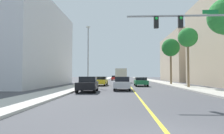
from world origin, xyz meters
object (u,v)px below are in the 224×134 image
at_px(car_silver, 122,83).
at_px(car_green, 141,81).
at_px(street_lamp, 88,53).
at_px(delivery_truck, 122,75).
at_px(car_black, 88,84).
at_px(car_red, 115,78).
at_px(car_yellow, 101,81).
at_px(palm_mid, 188,38).
at_px(traffic_signal_mast, 201,34).
at_px(palm_far, 171,48).

xyz_separation_m(car_silver, car_green, (2.87, 7.91, -0.06)).
xyz_separation_m(street_lamp, delivery_truck, (5.26, 14.30, -3.53)).
bearing_deg(car_black, street_lamp, -82.30).
relative_size(street_lamp, car_red, 2.07).
distance_m(street_lamp, car_yellow, 4.90).
distance_m(car_black, delivery_truck, 24.87).
distance_m(palm_mid, car_silver, 10.93).
height_order(street_lamp, car_red, street_lamp).
xyz_separation_m(car_green, car_black, (-6.38, -10.33, 0.07)).
xyz_separation_m(palm_mid, car_black, (-12.09, -6.02, -5.73)).
relative_size(car_red, car_black, 1.14).
distance_m(car_yellow, delivery_truck, 13.75).
bearing_deg(car_black, car_red, -94.21).
relative_size(traffic_signal_mast, car_black, 1.90).
bearing_deg(palm_mid, traffic_signal_mast, -105.07).
bearing_deg(car_green, car_black, -121.34).
relative_size(street_lamp, delivery_truck, 1.09).
bearing_deg(car_green, palm_mid, -36.68).
bearing_deg(delivery_truck, car_silver, -87.97).
height_order(car_red, delivery_truck, delivery_truck).
relative_size(palm_far, car_green, 1.79).
relative_size(car_red, car_yellow, 0.98).
height_order(traffic_signal_mast, street_lamp, street_lamp).
relative_size(car_green, car_black, 1.13).
bearing_deg(car_silver, car_yellow, 113.08).
relative_size(palm_far, car_red, 1.77).
bearing_deg(traffic_signal_mast, car_green, 99.22).
bearing_deg(delivery_truck, palm_far, -47.81).
distance_m(palm_far, car_yellow, 13.61).
relative_size(traffic_signal_mast, car_silver, 1.89).
bearing_deg(traffic_signal_mast, car_black, 148.07).
bearing_deg(car_red, car_silver, -85.27).
distance_m(palm_mid, car_green, 9.21).
distance_m(traffic_signal_mast, palm_far, 20.39).
bearing_deg(car_silver, palm_far, 56.75).
xyz_separation_m(street_lamp, car_green, (8.16, 0.02, -4.46)).
bearing_deg(car_yellow, traffic_signal_mast, 119.43).
height_order(street_lamp, palm_far, street_lamp).
bearing_deg(delivery_truck, car_black, -96.09).
relative_size(car_red, delivery_truck, 0.53).
bearing_deg(traffic_signal_mast, car_yellow, 117.72).
height_order(traffic_signal_mast, car_silver, traffic_signal_mast).
bearing_deg(street_lamp, palm_mid, -17.18).
distance_m(car_red, car_yellow, 27.90).
relative_size(traffic_signal_mast, delivery_truck, 0.88).
relative_size(car_silver, car_black, 1.01).
bearing_deg(palm_mid, car_black, -153.55).
relative_size(palm_far, car_black, 2.01).
relative_size(car_silver, car_green, 0.90).
height_order(palm_far, car_red, palm_far).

